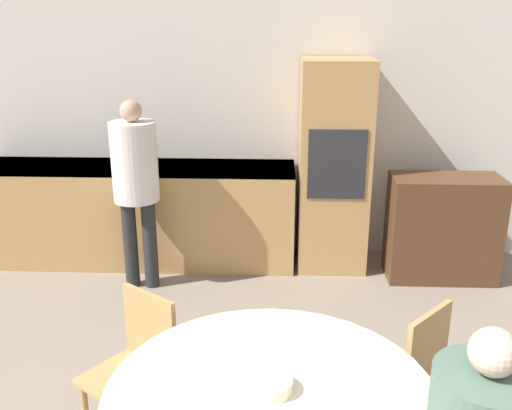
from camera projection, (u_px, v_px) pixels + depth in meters
wall_back at (259, 120)px, 5.33m from camera, size 6.73×0.05×2.60m
kitchen_counter at (141, 213)px, 5.31m from camera, size 2.85×0.60×0.93m
oven_unit at (333, 167)px, 5.10m from camera, size 0.61×0.59×1.88m
sideboard at (443, 228)px, 4.99m from camera, size 0.93×0.45×0.92m
chair_far_left at (138, 361)px, 3.05m from camera, size 0.56×0.56×0.84m
chair_far_right at (408, 367)px, 3.00m from camera, size 0.57×0.57×0.84m
person_standing at (135, 176)px, 4.64m from camera, size 0.37×0.37×1.61m
bowl_near at (271, 385)px, 2.33m from camera, size 0.18×0.18×0.05m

